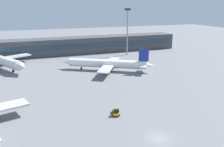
{
  "coord_description": "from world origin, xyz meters",
  "views": [
    {
      "loc": [
        -25.36,
        -39.08,
        27.29
      ],
      "look_at": [
        4.61,
        40.0,
        3.0
      ],
      "focal_mm": 39.12,
      "sensor_mm": 36.0,
      "label": 1
    }
  ],
  "objects": [
    {
      "name": "ground_plane",
      "position": [
        0.0,
        40.0,
        0.0
      ],
      "size": [
        400.0,
        400.0,
        0.0
      ],
      "primitive_type": "plane",
      "color": "slate"
    },
    {
      "name": "terminal_building",
      "position": [
        0.0,
        96.23,
        4.5
      ],
      "size": [
        128.49,
        12.13,
        9.0
      ],
      "color": "#3F4247",
      "rests_on": "ground_plane"
    },
    {
      "name": "airplane_mid",
      "position": [
        7.9,
        54.81,
        2.97
      ],
      "size": [
        35.14,
        25.64,
        9.76
      ],
      "color": "white",
      "rests_on": "ground_plane"
    },
    {
      "name": "baggage_tug_yellow",
      "position": [
        -4.23,
        13.85,
        0.8
      ],
      "size": [
        2.7,
        3.89,
        1.75
      ],
      "color": "#F2B20C",
      "rests_on": "ground_plane"
    },
    {
      "name": "floodlight_tower_east",
      "position": [
        29.39,
        82.11,
        14.5
      ],
      "size": [
        3.2,
        0.8,
        24.99
      ],
      "color": "gray",
      "rests_on": "ground_plane"
    }
  ]
}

